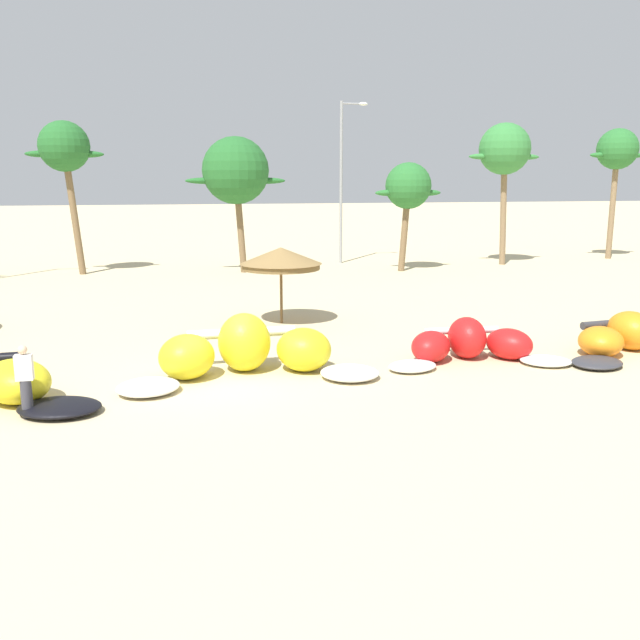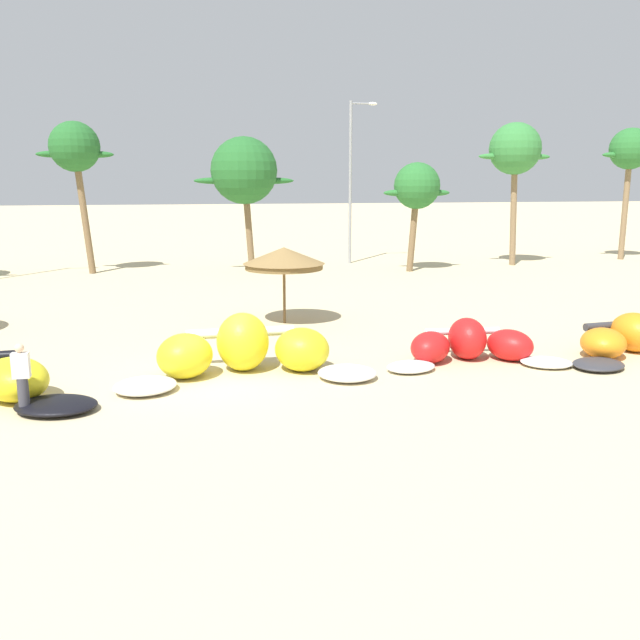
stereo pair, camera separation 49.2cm
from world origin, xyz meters
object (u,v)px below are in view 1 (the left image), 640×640
at_px(beach_umbrella_near_palms, 281,258).
at_px(palm_left, 65,149).
at_px(palm_left_of_gap, 236,171).
at_px(palm_center_right, 505,151).
at_px(kite_center, 470,345).
at_px(lamppost_west_center, 343,175).
at_px(kite_left_of_center, 246,352).
at_px(kite_right_of_center, 639,337).
at_px(palm_right_of_gap, 617,152).
at_px(palm_center_left, 408,187).
at_px(person_near_kites, 25,381).

bearing_deg(beach_umbrella_near_palms, palm_left, 120.53).
distance_m(palm_left_of_gap, palm_center_right, 16.01).
bearing_deg(kite_center, lamppost_west_center, 84.35).
distance_m(kite_left_of_center, palm_left_of_gap, 21.02).
relative_size(kite_right_of_center, palm_right_of_gap, 0.78).
distance_m(kite_center, palm_center_right, 24.22).
bearing_deg(palm_left_of_gap, palm_center_right, 0.24).
relative_size(palm_left_of_gap, lamppost_west_center, 0.76).
relative_size(beach_umbrella_near_palms, palm_left, 0.36).
bearing_deg(palm_center_right, lamppost_west_center, 162.13).
bearing_deg(palm_left_of_gap, palm_right_of_gap, 3.39).
height_order(palm_left_of_gap, palm_center_right, palm_center_right).
xyz_separation_m(palm_center_left, lamppost_west_center, (-2.60, 4.42, 0.72)).
height_order(kite_right_of_center, person_near_kites, person_near_kites).
bearing_deg(palm_center_left, palm_center_right, 12.77).
relative_size(palm_center_left, palm_right_of_gap, 0.73).
bearing_deg(palm_right_of_gap, kite_right_of_center, -123.69).
xyz_separation_m(beach_umbrella_near_palms, palm_center_left, (9.34, 12.67, 2.31)).
relative_size(beach_umbrella_near_palms, palm_center_right, 0.35).
bearing_deg(kite_center, palm_center_left, 75.45).
bearing_deg(person_near_kites, palm_center_left, 52.29).
bearing_deg(palm_left, lamppost_west_center, 6.65).
bearing_deg(palm_right_of_gap, person_near_kites, -142.63).
relative_size(beach_umbrella_near_palms, palm_right_of_gap, 0.35).
distance_m(kite_right_of_center, palm_left, 29.40).
relative_size(palm_left_of_gap, palm_center_left, 1.22).
bearing_deg(palm_center_right, kite_center, -119.27).
bearing_deg(kite_left_of_center, palm_center_left, 59.08).
bearing_deg(palm_right_of_gap, palm_center_right, -170.84).
bearing_deg(palm_center_left, palm_left, 171.98).
distance_m(beach_umbrella_near_palms, palm_left_of_gap, 14.44).
height_order(person_near_kites, palm_center_right, palm_center_right).
xyz_separation_m(palm_center_right, palm_right_of_gap, (8.60, 1.39, 0.06)).
relative_size(beach_umbrella_near_palms, palm_left_of_gap, 0.39).
bearing_deg(palm_center_right, palm_left, 177.45).
bearing_deg(palm_center_left, palm_right_of_gap, 10.73).
bearing_deg(beach_umbrella_near_palms, person_near_kites, -129.57).
height_order(palm_center_right, lamppost_west_center, lamppost_west_center).
bearing_deg(palm_right_of_gap, palm_left, -179.52).
bearing_deg(palm_left, person_near_kites, -85.31).
bearing_deg(person_near_kites, kite_left_of_center, 24.18).
relative_size(person_near_kites, palm_left_of_gap, 0.22).
relative_size(person_near_kites, palm_center_left, 0.27).
distance_m(kite_left_of_center, palm_left, 23.43).
bearing_deg(person_near_kites, lamppost_west_center, 61.71).
distance_m(palm_left, lamppost_west_center, 15.90).
bearing_deg(person_near_kites, palm_center_right, 44.70).
relative_size(kite_center, palm_center_right, 0.66).
distance_m(palm_center_right, palm_right_of_gap, 8.71).
bearing_deg(palm_left_of_gap, beach_umbrella_near_palms, -89.60).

